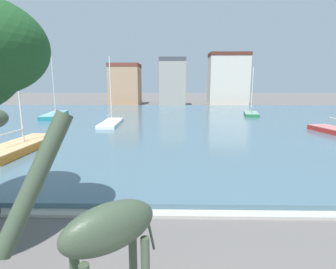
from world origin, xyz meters
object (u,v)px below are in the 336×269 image
at_px(sailboat_white, 112,123).
at_px(sailboat_teal, 56,116).
at_px(giraffe_statue, 102,235).
at_px(sailboat_green, 251,114).
at_px(sailboat_orange, 26,146).

bearing_deg(sailboat_white, sailboat_teal, 144.64).
bearing_deg(sailboat_teal, sailboat_white, -35.36).
relative_size(giraffe_statue, sailboat_white, 0.59).
bearing_deg(sailboat_white, sailboat_green, 26.29).
bearing_deg(sailboat_teal, sailboat_green, 5.00).
relative_size(giraffe_statue, sailboat_teal, 0.50).
relative_size(sailboat_white, sailboat_green, 1.10).
relative_size(sailboat_white, sailboat_teal, 0.85).
distance_m(giraffe_statue, sailboat_orange, 16.82).
xyz_separation_m(giraffe_statue, sailboat_orange, (-9.15, 13.99, -1.91)).
distance_m(sailboat_orange, sailboat_white, 12.21).
bearing_deg(sailboat_white, giraffe_statue, -77.30).
xyz_separation_m(giraffe_statue, sailboat_teal, (-15.08, 32.31, -1.90)).
xyz_separation_m(sailboat_orange, sailboat_teal, (-5.92, 18.32, 0.02)).
relative_size(sailboat_green, sailboat_teal, 0.77).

